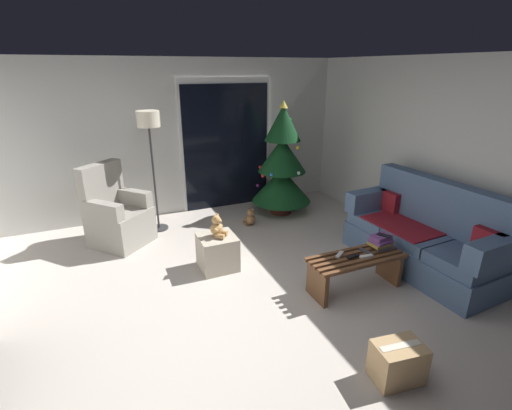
# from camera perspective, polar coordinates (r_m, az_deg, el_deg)

# --- Properties ---
(ground_plane) EXTENTS (7.00, 7.00, 0.00)m
(ground_plane) POSITION_cam_1_polar(r_m,az_deg,el_deg) (3.95, -1.35, -15.83)
(ground_plane) COLOR #BCB2A8
(wall_back) EXTENTS (5.72, 0.12, 2.50)m
(wall_back) POSITION_cam_1_polar(r_m,az_deg,el_deg) (6.22, -12.28, 10.01)
(wall_back) COLOR beige
(wall_back) RESTS_ON ground
(wall_right) EXTENTS (0.12, 6.00, 2.50)m
(wall_right) POSITION_cam_1_polar(r_m,az_deg,el_deg) (5.12, 29.82, 5.51)
(wall_right) COLOR beige
(wall_right) RESTS_ON ground
(patio_door_frame) EXTENTS (1.60, 0.02, 2.20)m
(patio_door_frame) POSITION_cam_1_polar(r_m,az_deg,el_deg) (6.40, -4.62, 9.32)
(patio_door_frame) COLOR silver
(patio_door_frame) RESTS_ON ground
(patio_door_glass) EXTENTS (1.50, 0.02, 2.10)m
(patio_door_glass) POSITION_cam_1_polar(r_m,az_deg,el_deg) (6.39, -4.55, 8.85)
(patio_door_glass) COLOR black
(patio_door_glass) RESTS_ON ground
(couch) EXTENTS (0.88, 1.98, 1.08)m
(couch) POSITION_cam_1_polar(r_m,az_deg,el_deg) (4.95, 24.60, -4.55)
(couch) COLOR slate
(couch) RESTS_ON ground
(coffee_table) EXTENTS (1.10, 0.40, 0.42)m
(coffee_table) POSITION_cam_1_polar(r_m,az_deg,el_deg) (4.26, 15.21, -9.32)
(coffee_table) COLOR brown
(coffee_table) RESTS_ON ground
(remote_graphite) EXTENTS (0.08, 0.16, 0.02)m
(remote_graphite) POSITION_cam_1_polar(r_m,az_deg,el_deg) (4.30, 16.61, -6.87)
(remote_graphite) COLOR #333338
(remote_graphite) RESTS_ON coffee_table
(remote_white) EXTENTS (0.16, 0.06, 0.02)m
(remote_white) POSITION_cam_1_polar(r_m,az_deg,el_deg) (4.19, 16.79, -7.63)
(remote_white) COLOR silver
(remote_white) RESTS_ON coffee_table
(remote_black) EXTENTS (0.16, 0.06, 0.02)m
(remote_black) POSITION_cam_1_polar(r_m,az_deg,el_deg) (4.15, 14.86, -7.73)
(remote_black) COLOR black
(remote_black) RESTS_ON coffee_table
(remote_silver) EXTENTS (0.15, 0.13, 0.02)m
(remote_silver) POSITION_cam_1_polar(r_m,az_deg,el_deg) (4.15, 12.86, -7.50)
(remote_silver) COLOR #ADADB2
(remote_silver) RESTS_ON coffee_table
(book_stack) EXTENTS (0.26, 0.23, 0.16)m
(book_stack) POSITION_cam_1_polar(r_m,az_deg,el_deg) (4.41, 18.79, -5.41)
(book_stack) COLOR #4C4C51
(book_stack) RESTS_ON coffee_table
(cell_phone) EXTENTS (0.13, 0.16, 0.01)m
(cell_phone) POSITION_cam_1_polar(r_m,az_deg,el_deg) (4.38, 19.24, -4.44)
(cell_phone) COLOR black
(cell_phone) RESTS_ON book_stack
(christmas_tree) EXTENTS (0.99, 0.99, 1.87)m
(christmas_tree) POSITION_cam_1_polar(r_m,az_deg,el_deg) (6.08, 4.04, 6.18)
(christmas_tree) COLOR #4C1E19
(christmas_tree) RESTS_ON ground
(armchair) EXTENTS (0.97, 0.97, 1.13)m
(armchair) POSITION_cam_1_polar(r_m,az_deg,el_deg) (5.47, -20.78, -1.64)
(armchair) COLOR gray
(armchair) RESTS_ON ground
(floor_lamp) EXTENTS (0.32, 0.32, 1.78)m
(floor_lamp) POSITION_cam_1_polar(r_m,az_deg,el_deg) (5.47, -16.24, 10.98)
(floor_lamp) COLOR #2D2D30
(floor_lamp) RESTS_ON ground
(ottoman) EXTENTS (0.44, 0.44, 0.43)m
(ottoman) POSITION_cam_1_polar(r_m,az_deg,el_deg) (4.58, -6.00, -7.28)
(ottoman) COLOR #B2A893
(ottoman) RESTS_ON ground
(teddy_bear_honey) EXTENTS (0.22, 0.21, 0.29)m
(teddy_bear_honey) POSITION_cam_1_polar(r_m,az_deg,el_deg) (4.43, -6.03, -3.48)
(teddy_bear_honey) COLOR tan
(teddy_bear_honey) RESTS_ON ottoman
(teddy_bear_chestnut_by_tree) EXTENTS (0.20, 0.20, 0.29)m
(teddy_bear_chestnut_by_tree) POSITION_cam_1_polar(r_m,az_deg,el_deg) (5.77, -0.92, -2.06)
(teddy_bear_chestnut_by_tree) COLOR brown
(teddy_bear_chestnut_by_tree) RESTS_ON ground
(cardboard_box_taped_mid_floor) EXTENTS (0.42, 0.32, 0.33)m
(cardboard_box_taped_mid_floor) POSITION_cam_1_polar(r_m,az_deg,el_deg) (3.35, 21.15, -21.82)
(cardboard_box_taped_mid_floor) COLOR tan
(cardboard_box_taped_mid_floor) RESTS_ON ground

